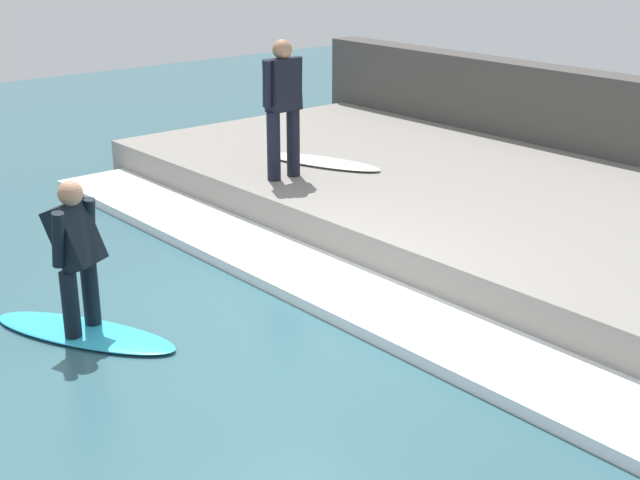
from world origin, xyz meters
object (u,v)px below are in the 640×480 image
(surfer_waiting_near, at_px, (283,102))
(surfboard_waiting_near, at_px, (322,162))
(surfboard_riding, at_px, (84,332))
(surfer_riding, at_px, (76,249))

(surfer_waiting_near, distance_m, surfboard_waiting_near, 1.20)
(surfboard_riding, bearing_deg, surfer_waiting_near, 24.49)
(surfboard_riding, relative_size, surfer_waiting_near, 1.13)
(surfboard_riding, relative_size, surfer_riding, 1.40)
(surfer_waiting_near, xyz_separation_m, surfboard_waiting_near, (0.77, 0.19, -0.90))
(surfboard_waiting_near, bearing_deg, surfboard_riding, -157.34)
(surfboard_riding, height_order, surfer_waiting_near, surfer_waiting_near)
(surfboard_riding, relative_size, surfboard_waiting_near, 1.09)
(surfer_waiting_near, relative_size, surfboard_waiting_near, 0.96)
(surfboard_riding, xyz_separation_m, surfer_waiting_near, (3.45, 1.57, 1.36))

